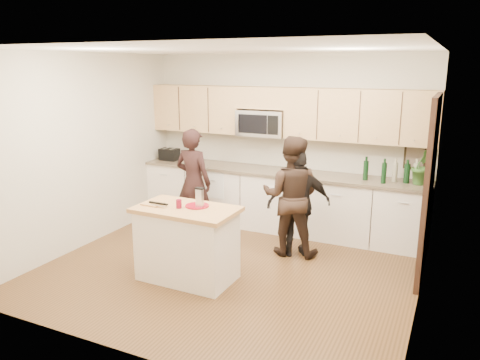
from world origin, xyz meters
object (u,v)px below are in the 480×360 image
at_px(woman_left, 193,182).
at_px(woman_right, 299,204).
at_px(toaster, 169,154).
at_px(woman_center, 291,196).
at_px(island, 187,243).

height_order(woman_left, woman_right, woman_left).
xyz_separation_m(toaster, woman_left, (0.90, -0.73, -0.23)).
height_order(woman_left, woman_center, woman_center).
distance_m(island, woman_right, 1.62).
distance_m(island, woman_left, 1.63).
distance_m(toaster, woman_right, 2.77).
bearing_deg(island, woman_center, 57.28).
relative_size(toaster, woman_right, 0.21).
xyz_separation_m(island, woman_left, (-0.74, 1.40, 0.36)).
bearing_deg(woman_left, woman_right, 179.88).
bearing_deg(woman_center, woman_left, -14.08).
height_order(island, woman_right, woman_right).
bearing_deg(toaster, woman_right, -18.16).
height_order(island, toaster, toaster).
bearing_deg(woman_center, woman_right, 166.21).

